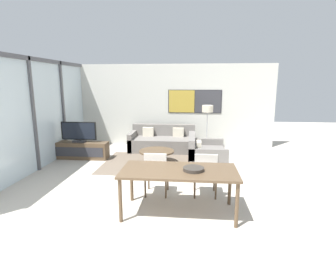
% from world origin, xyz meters
% --- Properties ---
extents(ground_plane, '(24.00, 24.00, 0.00)m').
position_xyz_m(ground_plane, '(0.00, 0.00, 0.00)').
color(ground_plane, beige).
extents(wall_back, '(7.14, 0.09, 2.80)m').
position_xyz_m(wall_back, '(0.03, 5.97, 1.41)').
color(wall_back, silver).
rests_on(wall_back, ground_plane).
extents(window_wall_left, '(0.07, 5.97, 2.80)m').
position_xyz_m(window_wall_left, '(-3.06, 2.99, 1.53)').
color(window_wall_left, silver).
rests_on(window_wall_left, ground_plane).
extents(area_rug, '(2.91, 2.11, 0.01)m').
position_xyz_m(area_rug, '(-0.12, 3.81, 0.00)').
color(area_rug, '#706051').
rests_on(area_rug, ground_plane).
extents(tv_console, '(1.65, 0.41, 0.49)m').
position_xyz_m(tv_console, '(-2.42, 4.08, 0.24)').
color(tv_console, brown).
rests_on(tv_console, ground_plane).
extents(television, '(1.03, 0.20, 0.59)m').
position_xyz_m(television, '(-2.42, 4.08, 0.78)').
color(television, '#2D2D33').
rests_on(television, tv_console).
extents(sofa_main, '(2.11, 0.98, 0.80)m').
position_xyz_m(sofa_main, '(-0.12, 5.28, 0.27)').
color(sofa_main, slate).
rests_on(sofa_main, ground_plane).
extents(sofa_side, '(0.98, 1.35, 0.80)m').
position_xyz_m(sofa_side, '(1.16, 3.79, 0.27)').
color(sofa_side, slate).
rests_on(sofa_side, ground_plane).
extents(coffee_table, '(0.96, 0.96, 0.36)m').
position_xyz_m(coffee_table, '(-0.12, 3.81, 0.27)').
color(coffee_table, brown).
rests_on(coffee_table, ground_plane).
extents(dining_table, '(1.93, 0.90, 0.77)m').
position_xyz_m(dining_table, '(0.62, 1.10, 0.70)').
color(dining_table, brown).
rests_on(dining_table, ground_plane).
extents(dining_chair_left, '(0.46, 0.46, 0.88)m').
position_xyz_m(dining_chair_left, '(0.15, 1.76, 0.50)').
color(dining_chair_left, beige).
rests_on(dining_chair_left, ground_plane).
extents(dining_chair_centre, '(0.46, 0.46, 0.88)m').
position_xyz_m(dining_chair_centre, '(1.10, 1.80, 0.50)').
color(dining_chair_centre, beige).
rests_on(dining_chair_centre, ground_plane).
extents(fruit_bowl, '(0.35, 0.35, 0.06)m').
position_xyz_m(fruit_bowl, '(0.86, 1.07, 0.80)').
color(fruit_bowl, '#332D28').
rests_on(fruit_bowl, dining_table).
extents(floor_lamp, '(0.35, 0.35, 1.48)m').
position_xyz_m(floor_lamp, '(1.31, 5.33, 1.25)').
color(floor_lamp, '#2D2D33').
rests_on(floor_lamp, ground_plane).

